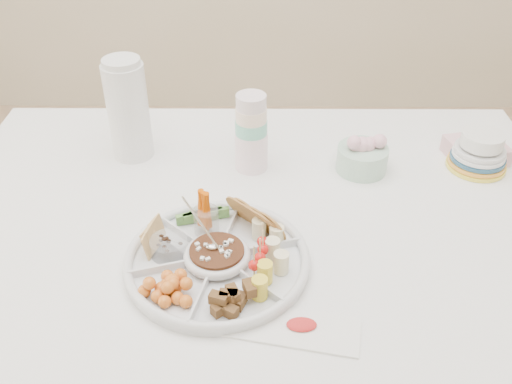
{
  "coord_description": "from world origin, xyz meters",
  "views": [
    {
      "loc": [
        0.01,
        -1.07,
        1.58
      ],
      "look_at": [
        -0.0,
        -0.1,
        0.88
      ],
      "focal_mm": 40.0,
      "sensor_mm": 36.0,
      "label": 1
    }
  ],
  "objects_px": {
    "party_tray": "(217,258)",
    "plate_stack": "(479,151)",
    "dining_table": "(256,317)",
    "thermos": "(128,108)"
  },
  "relations": [
    {
      "from": "party_tray",
      "to": "plate_stack",
      "type": "height_order",
      "value": "plate_stack"
    },
    {
      "from": "party_tray",
      "to": "plate_stack",
      "type": "relative_size",
      "value": 2.49
    },
    {
      "from": "dining_table",
      "to": "party_tray",
      "type": "relative_size",
      "value": 4.0
    },
    {
      "from": "party_tray",
      "to": "thermos",
      "type": "xyz_separation_m",
      "value": [
        -0.25,
        0.44,
        0.12
      ]
    },
    {
      "from": "dining_table",
      "to": "thermos",
      "type": "height_order",
      "value": "thermos"
    },
    {
      "from": "dining_table",
      "to": "plate_stack",
      "type": "height_order",
      "value": "plate_stack"
    },
    {
      "from": "dining_table",
      "to": "thermos",
      "type": "bearing_deg",
      "value": 143.91
    },
    {
      "from": "dining_table",
      "to": "plate_stack",
      "type": "xyz_separation_m",
      "value": [
        0.57,
        0.18,
        0.43
      ]
    },
    {
      "from": "thermos",
      "to": "plate_stack",
      "type": "relative_size",
      "value": 1.83
    },
    {
      "from": "party_tray",
      "to": "thermos",
      "type": "distance_m",
      "value": 0.52
    }
  ]
}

